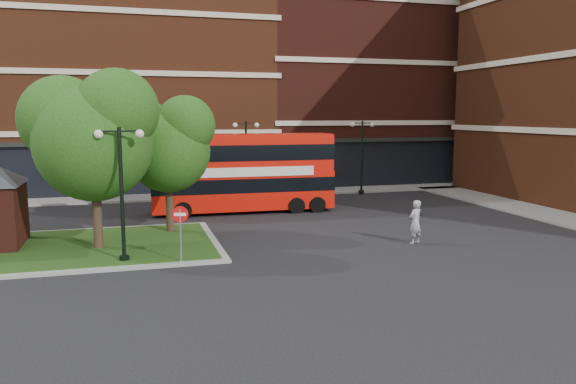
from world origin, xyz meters
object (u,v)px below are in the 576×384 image
object	(u,v)px
bus	(243,167)
woman	(415,222)
car_silver	(225,185)
car_white	(297,184)

from	to	relation	value
bus	woman	distance (m)	11.18
woman	car_silver	distance (m)	16.69
woman	car_silver	bearing A→B (deg)	-94.77
woman	car_silver	world-z (taller)	woman
woman	car_white	distance (m)	15.75
woman	car_silver	xyz separation A→B (m)	(-5.55, 15.73, -0.16)
car_silver	woman	bearing A→B (deg)	-161.35
car_white	car_silver	bearing A→B (deg)	86.29
car_white	woman	bearing A→B (deg)	178.16
bus	car_white	size ratio (longest dim) A/B	2.58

